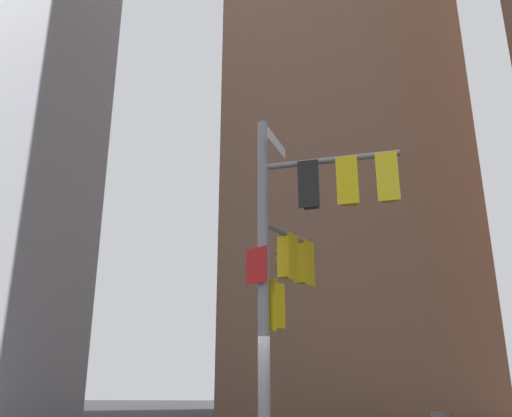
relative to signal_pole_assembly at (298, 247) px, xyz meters
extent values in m
cube|color=brown|center=(2.77, 23.79, 12.57)|extent=(14.61, 14.61, 34.20)
cylinder|color=gray|center=(-0.77, -0.17, -0.71)|extent=(0.26, 0.26, 7.64)
cylinder|color=gray|center=(0.79, -0.46, 1.93)|extent=(3.16, 0.72, 0.14)
cylinder|color=gray|center=(-0.28, 0.75, 0.53)|extent=(1.11, 1.90, 0.14)
cube|color=black|center=(0.29, -0.56, 1.33)|extent=(0.48, 0.12, 1.14)
cube|color=black|center=(0.32, -0.37, 1.33)|extent=(0.40, 0.40, 1.00)
cylinder|color=#360605|center=(0.36, -0.17, 1.68)|extent=(0.21, 0.10, 0.20)
cube|color=black|center=(0.36, -0.17, 1.80)|extent=(0.23, 0.11, 0.02)
cylinder|color=#3C2C06|center=(0.36, -0.17, 1.33)|extent=(0.21, 0.10, 0.20)
cube|color=black|center=(0.36, -0.17, 1.45)|extent=(0.23, 0.11, 0.02)
cylinder|color=#19C672|center=(0.36, -0.17, 0.98)|extent=(0.21, 0.10, 0.20)
cube|color=black|center=(0.36, -0.17, 1.10)|extent=(0.23, 0.11, 0.02)
cube|color=yellow|center=(1.15, -0.72, 1.33)|extent=(0.48, 0.12, 1.14)
cube|color=yellow|center=(1.18, -0.53, 1.33)|extent=(0.40, 0.40, 1.00)
cylinder|color=red|center=(1.22, -0.33, 1.68)|extent=(0.21, 0.10, 0.20)
cube|color=black|center=(1.22, -0.33, 1.80)|extent=(0.23, 0.11, 0.02)
cylinder|color=#3C2C06|center=(1.22, -0.33, 1.33)|extent=(0.21, 0.10, 0.20)
cube|color=black|center=(1.22, -0.33, 1.45)|extent=(0.23, 0.11, 0.02)
cylinder|color=#06311C|center=(1.22, -0.33, 0.98)|extent=(0.21, 0.10, 0.20)
cube|color=black|center=(1.22, -0.33, 1.10)|extent=(0.23, 0.11, 0.02)
cube|color=yellow|center=(2.01, -0.88, 1.33)|extent=(0.48, 0.12, 1.14)
cube|color=yellow|center=(2.04, -0.69, 1.33)|extent=(0.40, 0.40, 1.00)
cylinder|color=#360605|center=(2.08, -0.49, 1.68)|extent=(0.21, 0.10, 0.20)
cube|color=black|center=(2.08, -0.49, 1.80)|extent=(0.23, 0.11, 0.02)
cylinder|color=#3C2C06|center=(2.08, -0.49, 1.33)|extent=(0.21, 0.10, 0.20)
cube|color=black|center=(2.08, -0.49, 1.45)|extent=(0.23, 0.11, 0.02)
cylinder|color=#19C672|center=(2.08, -0.49, 0.98)|extent=(0.21, 0.10, 0.20)
cube|color=black|center=(2.08, -0.49, 1.10)|extent=(0.23, 0.11, 0.02)
cube|color=yellow|center=(-0.11, 0.66, -0.07)|extent=(0.25, 0.44, 1.14)
cube|color=yellow|center=(-0.28, 0.75, -0.07)|extent=(0.46, 0.46, 1.00)
cylinder|color=#360605|center=(-0.46, 0.85, 0.28)|extent=(0.15, 0.20, 0.20)
cube|color=black|center=(-0.46, 0.85, 0.40)|extent=(0.17, 0.23, 0.02)
cylinder|color=yellow|center=(-0.46, 0.85, -0.07)|extent=(0.15, 0.20, 0.20)
cube|color=black|center=(-0.46, 0.85, 0.05)|extent=(0.17, 0.23, 0.02)
cylinder|color=#06311C|center=(-0.46, 0.85, -0.42)|extent=(0.15, 0.20, 0.20)
cube|color=black|center=(-0.46, 0.85, -0.30)|extent=(0.17, 0.23, 0.02)
cube|color=yellow|center=(0.28, 1.40, -0.07)|extent=(0.25, 0.44, 1.14)
cube|color=yellow|center=(0.12, 1.49, -0.07)|extent=(0.46, 0.46, 1.00)
cylinder|color=#360605|center=(-0.06, 1.58, 0.28)|extent=(0.15, 0.20, 0.20)
cube|color=black|center=(-0.07, 1.58, 0.40)|extent=(0.17, 0.23, 0.02)
cylinder|color=#3C2C06|center=(-0.06, 1.58, -0.07)|extent=(0.15, 0.20, 0.20)
cube|color=black|center=(-0.07, 1.58, 0.05)|extent=(0.17, 0.23, 0.02)
cylinder|color=#19C672|center=(-0.06, 1.58, -0.42)|extent=(0.15, 0.20, 0.20)
cube|color=black|center=(-0.07, 1.58, -0.30)|extent=(0.17, 0.23, 0.02)
cube|color=yellow|center=(-0.68, -0.06, -1.34)|extent=(0.38, 0.34, 1.14)
cube|color=yellow|center=(-0.55, 0.08, -1.34)|extent=(0.48, 0.48, 1.00)
cylinder|color=#360605|center=(-0.42, 0.23, -0.99)|extent=(0.19, 0.18, 0.20)
cube|color=black|center=(-0.41, 0.23, -0.87)|extent=(0.21, 0.20, 0.02)
cylinder|color=#3C2C06|center=(-0.42, 0.23, -1.34)|extent=(0.19, 0.18, 0.20)
cube|color=black|center=(-0.41, 0.23, -1.22)|extent=(0.21, 0.20, 0.02)
cylinder|color=#19C672|center=(-0.42, 0.23, -1.69)|extent=(0.19, 0.18, 0.20)
cube|color=black|center=(-0.41, 0.23, -1.57)|extent=(0.21, 0.20, 0.02)
cube|color=white|center=(-0.44, -0.26, 2.50)|extent=(0.36, 1.26, 0.28)
cube|color=#19479E|center=(-0.44, -0.26, 2.50)|extent=(0.35, 1.22, 0.24)
cube|color=red|center=(-0.91, -0.34, -0.49)|extent=(0.50, 0.42, 0.80)
cube|color=white|center=(-0.91, -0.34, -0.49)|extent=(0.47, 0.39, 0.76)
camera|label=1|loc=(0.10, -12.01, -3.09)|focal=37.76mm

